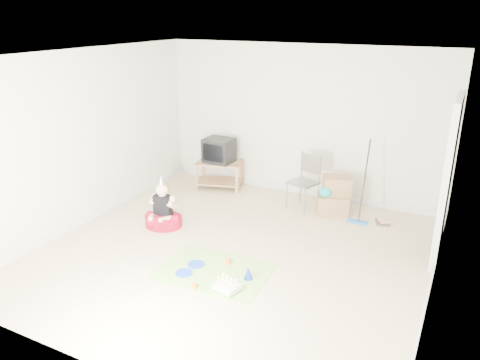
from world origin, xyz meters
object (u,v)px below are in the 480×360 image
at_px(folding_chair, 303,183).
at_px(cardboard_boxes, 334,196).
at_px(seated_woman, 163,215).
at_px(birthday_cake, 227,287).
at_px(crt_tv, 219,150).
at_px(tv_stand, 219,172).

distance_m(folding_chair, cardboard_boxes, 0.54).
xyz_separation_m(seated_woman, birthday_cake, (1.69, -1.11, -0.14)).
xyz_separation_m(folding_chair, birthday_cake, (0.05, -2.72, -0.41)).
distance_m(cardboard_boxes, seated_woman, 2.72).
xyz_separation_m(crt_tv, seated_woman, (0.05, -1.83, -0.54)).
relative_size(cardboard_boxes, birthday_cake, 1.90).
distance_m(crt_tv, seated_woman, 1.90).
distance_m(tv_stand, birthday_cake, 3.42).
bearing_deg(crt_tv, tv_stand, -87.31).
xyz_separation_m(crt_tv, birthday_cake, (1.74, -2.93, -0.68)).
relative_size(tv_stand, cardboard_boxes, 1.47).
relative_size(folding_chair, seated_woman, 1.12).
distance_m(tv_stand, crt_tv, 0.42).
distance_m(cardboard_boxes, birthday_cake, 2.80).
height_order(tv_stand, folding_chair, folding_chair).
distance_m(crt_tv, birthday_cake, 3.48).
relative_size(crt_tv, birthday_cake, 1.55).
distance_m(crt_tv, folding_chair, 1.72).
bearing_deg(seated_woman, tv_stand, 91.53).
height_order(tv_stand, birthday_cake, tv_stand).
distance_m(crt_tv, cardboard_boxes, 2.26).
height_order(tv_stand, cardboard_boxes, cardboard_boxes).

